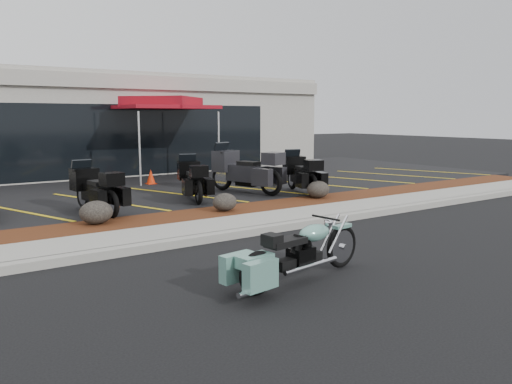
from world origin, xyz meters
TOP-DOWN VIEW (x-y plane):
  - ground at (0.00, 0.00)m, footprint 90.00×90.00m
  - curb at (0.00, 0.90)m, footprint 24.00×0.25m
  - sidewalk at (0.00, 1.60)m, footprint 24.00×1.20m
  - mulch_bed at (0.00, 2.80)m, footprint 24.00×1.20m
  - upper_lot at (0.00, 8.20)m, footprint 26.00×9.60m
  - dealership_building at (0.00, 14.47)m, footprint 18.00×8.16m
  - boulder_left at (-3.22, 2.94)m, footprint 0.69×0.57m
  - boulder_mid at (-0.29, 2.72)m, footprint 0.60×0.50m
  - boulder_right at (2.79, 2.95)m, footprint 0.66×0.55m
  - hero_cruiser at (-0.75, -1.73)m, footprint 2.62×1.03m
  - touring_black_front at (-2.97, 4.88)m, footprint 1.08×2.16m
  - touring_black_mid at (0.03, 5.31)m, footprint 1.30×2.18m
  - touring_grey at (1.36, 5.72)m, footprint 1.72×2.68m
  - touring_black_rear at (3.25, 4.69)m, footprint 1.38×2.26m
  - traffic_cone at (0.11, 8.27)m, footprint 0.36×0.36m
  - popup_canopy at (1.12, 9.50)m, footprint 3.85×3.85m

SIDE VIEW (x-z plane):
  - ground at x=0.00m, z-range 0.00..0.00m
  - curb at x=0.00m, z-range 0.00..0.15m
  - sidewalk at x=0.00m, z-range 0.00..0.15m
  - upper_lot at x=0.00m, z-range 0.00..0.15m
  - mulch_bed at x=0.00m, z-range 0.00..0.16m
  - boulder_mid at x=-0.29m, z-range 0.16..0.58m
  - traffic_cone at x=0.11m, z-range 0.15..0.64m
  - boulder_right at x=2.79m, z-range 0.16..0.63m
  - boulder_left at x=-3.22m, z-range 0.16..0.65m
  - hero_cruiser at x=-0.75m, z-range 0.00..0.90m
  - touring_black_mid at x=0.03m, z-range 0.15..1.34m
  - touring_black_front at x=-2.97m, z-range 0.15..1.35m
  - touring_black_rear at x=3.25m, z-range 0.15..1.38m
  - touring_grey at x=1.36m, z-range 0.15..1.61m
  - dealership_building at x=0.00m, z-range 0.01..4.01m
  - popup_canopy at x=1.12m, z-range 1.33..4.23m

